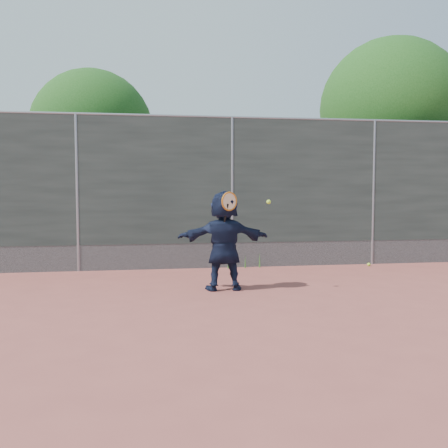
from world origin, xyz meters
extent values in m
plane|color=#9E4C42|center=(0.00, 0.00, 0.00)|extent=(80.00, 80.00, 0.00)
imported|color=#121932|center=(-0.51, 1.30, 0.78)|extent=(1.45, 0.50, 1.55)
sphere|color=#B6E332|center=(2.81, 3.22, 0.03)|extent=(0.07, 0.07, 0.07)
cube|color=#38423D|center=(0.00, 3.50, 1.75)|extent=(20.00, 0.04, 2.50)
cube|color=slate|center=(0.00, 3.50, 0.25)|extent=(20.00, 0.03, 0.50)
cylinder|color=gray|center=(0.00, 3.50, 3.00)|extent=(20.00, 0.05, 0.05)
cylinder|color=gray|center=(-3.00, 3.50, 1.50)|extent=(0.06, 0.06, 3.00)
cylinder|color=gray|center=(0.00, 3.50, 1.50)|extent=(0.06, 0.06, 3.00)
cylinder|color=gray|center=(3.00, 3.50, 1.50)|extent=(0.06, 0.06, 3.00)
torus|color=#C46812|center=(-0.46, 1.10, 1.39)|extent=(0.27, 0.16, 0.29)
cylinder|color=beige|center=(-0.46, 1.10, 1.39)|extent=(0.22, 0.12, 0.25)
cylinder|color=black|center=(-0.51, 1.12, 1.19)|extent=(0.09, 0.13, 0.33)
sphere|color=#B6E332|center=(0.14, 1.03, 1.38)|extent=(0.07, 0.07, 0.07)
cylinder|color=#382314|center=(4.50, 5.70, 1.30)|extent=(0.28, 0.28, 2.60)
sphere|color=#23561C|center=(4.50, 5.70, 3.59)|extent=(3.60, 3.60, 3.60)
sphere|color=#23561C|center=(5.22, 5.90, 3.23)|extent=(2.52, 2.52, 2.52)
cylinder|color=#382314|center=(-3.00, 6.50, 1.10)|extent=(0.28, 0.28, 2.20)
sphere|color=#23561C|center=(-3.00, 6.50, 3.03)|extent=(3.00, 3.00, 3.00)
sphere|color=#23561C|center=(-2.40, 6.70, 2.73)|extent=(2.10, 2.10, 2.10)
cone|color=#387226|center=(0.25, 3.38, 0.13)|extent=(0.03, 0.03, 0.26)
cone|color=#387226|center=(0.55, 3.40, 0.15)|extent=(0.03, 0.03, 0.30)
cone|color=#387226|center=(-0.10, 3.36, 0.11)|extent=(0.03, 0.03, 0.22)
camera|label=1|loc=(-1.71, -6.34, 1.58)|focal=40.00mm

